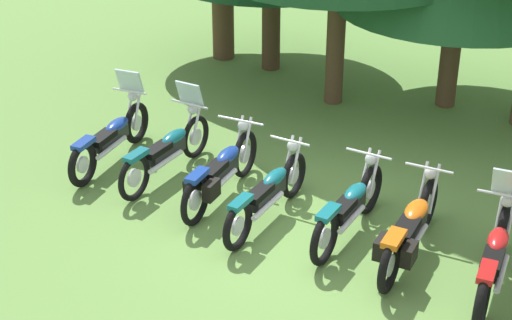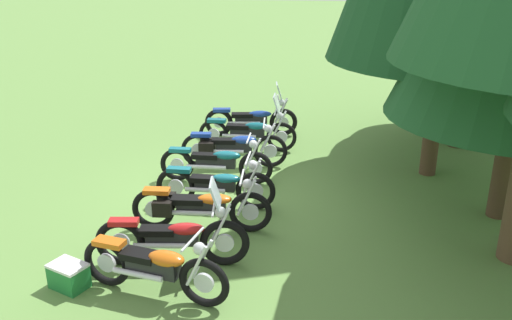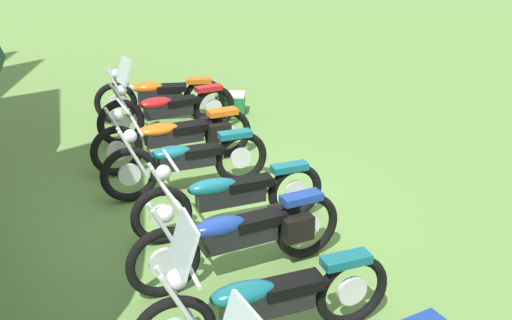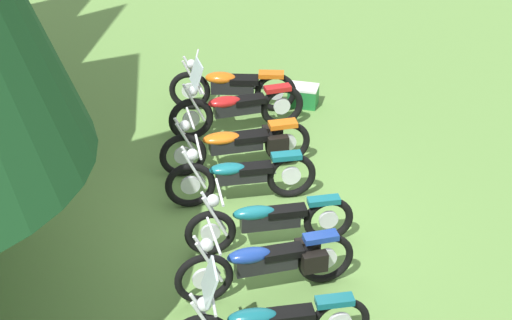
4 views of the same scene
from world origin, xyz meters
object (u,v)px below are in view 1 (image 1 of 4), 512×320
Objects in this scene: motorcycle_0 at (112,137)px; motorcycle_6 at (494,257)px; motorcycle_3 at (268,193)px; motorcycle_5 at (409,229)px; motorcycle_1 at (168,149)px; motorcycle_2 at (220,172)px; motorcycle_4 at (349,207)px.

motorcycle_6 is at bearing -101.01° from motorcycle_0.
motorcycle_3 is 2.07m from motorcycle_5.
motorcycle_0 is at bearing 83.91° from motorcycle_5.
motorcycle_3 is at bearing 82.54° from motorcycle_6.
motorcycle_0 is at bearing 83.38° from motorcycle_3.
motorcycle_1 reaches higher than motorcycle_2.
motorcycle_1 is 1.00× the size of motorcycle_3.
motorcycle_6 reaches higher than motorcycle_0.
motorcycle_4 is (1.16, 0.17, 0.01)m from motorcycle_3.
motorcycle_0 is at bearing 79.92° from motorcycle_6.
motorcycle_2 is 1.00× the size of motorcycle_3.
motorcycle_5 is at bearing -96.22° from motorcycle_2.
motorcycle_0 is 0.98× the size of motorcycle_5.
motorcycle_6 is at bearing -91.27° from motorcycle_3.
motorcycle_2 is at bearing -101.08° from motorcycle_1.
motorcycle_3 is (2.00, -0.44, -0.03)m from motorcycle_1.
motorcycle_0 reaches higher than motorcycle_4.
motorcycle_2 reaches higher than motorcycle_5.
motorcycle_6 is (2.05, -0.30, 0.03)m from motorcycle_4.
motorcycle_2 is (1.10, -0.25, -0.01)m from motorcycle_1.
motorcycle_6 is at bearing -96.69° from motorcycle_4.
motorcycle_1 is 1.12m from motorcycle_2.
motorcycle_1 is 2.04m from motorcycle_3.
motorcycle_4 is at bearing 76.49° from motorcycle_6.
motorcycle_2 is 4.13m from motorcycle_6.
motorcycle_2 reaches higher than motorcycle_3.
motorcycle_1 reaches higher than motorcycle_5.
motorcycle_5 reaches higher than motorcycle_3.
motorcycle_6 reaches higher than motorcycle_2.
motorcycle_1 is at bearing -94.61° from motorcycle_0.
motorcycle_1 is at bearing 86.83° from motorcycle_4.
motorcycle_4 is 2.07m from motorcycle_6.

